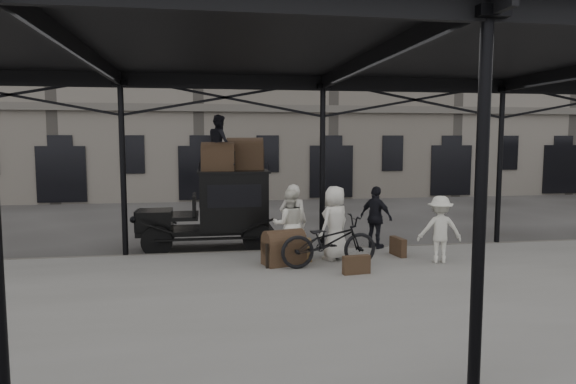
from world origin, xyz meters
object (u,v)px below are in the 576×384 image
at_px(porter_left, 293,221).
at_px(bicycle, 329,241).
at_px(steamer_trunk_roof_near, 218,159).
at_px(porter_official, 376,217).
at_px(taxi, 222,206).
at_px(steamer_trunk_platform, 284,250).

relative_size(porter_left, bicycle, 0.82).
height_order(porter_left, steamer_trunk_roof_near, steamer_trunk_roof_near).
relative_size(porter_official, bicycle, 0.74).
distance_m(taxi, steamer_trunk_roof_near, 1.32).
bearing_deg(taxi, porter_left, -50.60).
relative_size(taxi, porter_official, 2.23).
bearing_deg(porter_left, steamer_trunk_platform, 75.60).
xyz_separation_m(taxi, bicycle, (2.30, -2.94, -0.47)).
bearing_deg(porter_left, taxi, -35.62).
height_order(porter_left, porter_official, porter_left).
distance_m(porter_left, steamer_trunk_platform, 0.85).
bearing_deg(steamer_trunk_roof_near, taxi, 76.89).
bearing_deg(steamer_trunk_platform, taxi, 101.27).
xyz_separation_m(porter_left, steamer_trunk_platform, (-0.31, -0.56, -0.57)).
bearing_deg(porter_left, bicycle, 139.81).
bearing_deg(porter_official, bicycle, 99.57).
height_order(taxi, steamer_trunk_platform, taxi).
height_order(taxi, bicycle, taxi).
bearing_deg(steamer_trunk_roof_near, porter_left, -40.52).
xyz_separation_m(bicycle, steamer_trunk_platform, (-0.97, 0.39, -0.25)).
bearing_deg(steamer_trunk_platform, steamer_trunk_roof_near, 105.21).
bearing_deg(steamer_trunk_platform, porter_left, 44.41).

